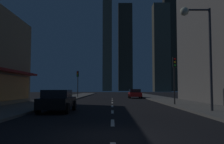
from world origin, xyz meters
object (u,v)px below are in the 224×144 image
Objects in this scene: car_parked_far at (135,94)px; fire_hydrant_far_left at (58,98)px; car_parked_near at (57,101)px; traffic_light_near_right at (174,70)px; traffic_light_far_left at (77,78)px; street_lamp_right at (197,33)px.

car_parked_far reaches higher than fire_hydrant_far_left.
traffic_light_near_right is (9.10, 5.52, 2.45)m from car_parked_near.
car_parked_far is 9.42m from traffic_light_far_left.
street_lamp_right is (1.78, -23.93, 4.33)m from car_parked_far.
car_parked_near is 1.01× the size of traffic_light_far_left.
car_parked_far is 17.89m from traffic_light_near_right.
car_parked_near is 11.17m from fire_hydrant_far_left.
fire_hydrant_far_left is at bearing -127.88° from car_parked_far.
car_parked_far is 15.47m from fire_hydrant_far_left.
fire_hydrant_far_left is at bearing 101.89° from car_parked_near.
street_lamp_right is at bearing -91.09° from traffic_light_near_right.
fire_hydrant_far_left is 12.57m from traffic_light_far_left.
fire_hydrant_far_left is 12.91m from traffic_light_near_right.
street_lamp_right reaches higher than traffic_light_far_left.
car_parked_near is 0.64× the size of street_lamp_right.
street_lamp_right is at bearing -46.10° from fire_hydrant_far_left.
traffic_light_far_left is at bearing 94.68° from car_parked_near.
car_parked_near is at bearing -78.11° from fire_hydrant_far_left.
street_lamp_right reaches higher than car_parked_far.
traffic_light_far_left is at bearing 121.90° from traffic_light_near_right.
fire_hydrant_far_left is 0.10× the size of street_lamp_right.
traffic_light_near_right is at bearing 88.91° from street_lamp_right.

